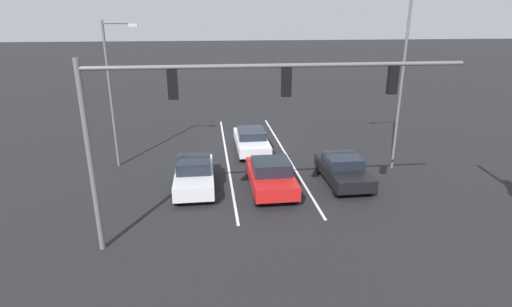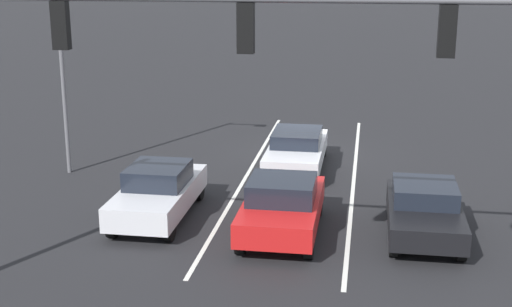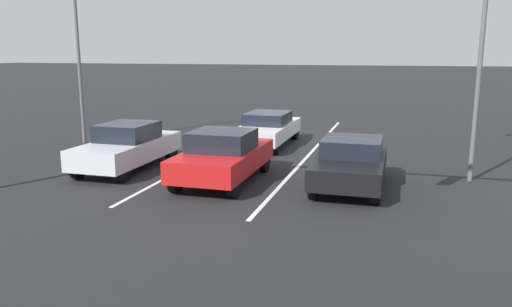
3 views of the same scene
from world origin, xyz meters
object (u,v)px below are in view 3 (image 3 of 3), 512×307
(car_red_midlane_front, at_px, (223,156))
(street_lamp_right_shoulder, at_px, (81,35))
(car_white_midlane_second, at_px, (268,128))
(car_black_leftlane_front, at_px, (351,162))
(car_silver_rightlane_front, at_px, (128,146))

(car_red_midlane_front, relative_size, street_lamp_right_shoulder, 0.55)
(car_white_midlane_second, xyz_separation_m, street_lamp_right_shoulder, (7.43, 1.61, 3.73))
(car_red_midlane_front, height_order, car_white_midlane_second, car_red_midlane_front)
(car_black_leftlane_front, relative_size, car_white_midlane_second, 0.86)
(car_silver_rightlane_front, xyz_separation_m, car_white_midlane_second, (-3.34, -5.31, -0.04))
(car_silver_rightlane_front, bearing_deg, car_white_midlane_second, -122.18)
(car_red_midlane_front, distance_m, car_silver_rightlane_front, 3.65)
(car_white_midlane_second, bearing_deg, street_lamp_right_shoulder, 12.27)
(street_lamp_right_shoulder, bearing_deg, car_black_leftlane_front, 160.87)
(car_white_midlane_second, bearing_deg, car_black_leftlane_front, 125.32)
(car_silver_rightlane_front, bearing_deg, street_lamp_right_shoulder, -42.19)
(car_black_leftlane_front, xyz_separation_m, car_white_midlane_second, (3.94, -5.55, -0.00))
(car_silver_rightlane_front, height_order, street_lamp_right_shoulder, street_lamp_right_shoulder)
(car_black_leftlane_front, height_order, car_white_midlane_second, car_black_leftlane_front)
(car_red_midlane_front, height_order, car_silver_rightlane_front, car_red_midlane_front)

